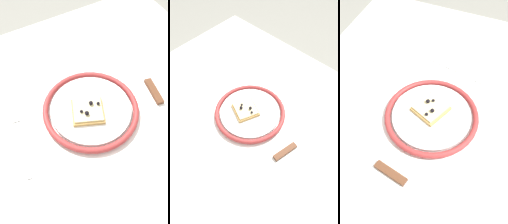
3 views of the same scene
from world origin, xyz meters
The scene contains 6 objects.
ground_plane centered at (0.00, 0.00, 0.00)m, with size 6.00×6.00×0.00m, color gray.
dining_table centered at (0.00, 0.00, 0.61)m, with size 0.99×0.86×0.70m.
plate centered at (0.02, 0.01, 0.72)m, with size 0.26×0.26×0.02m.
pizza_slice_near centered at (0.01, 0.00, 0.73)m, with size 0.11×0.11×0.03m.
knife centered at (0.22, 0.01, 0.71)m, with size 0.07×0.24×0.01m.
fork centered at (-0.18, 0.02, 0.71)m, with size 0.05×0.20×0.00m.
Camera 3 is at (0.42, 0.15, 1.32)m, focal length 41.99 mm.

